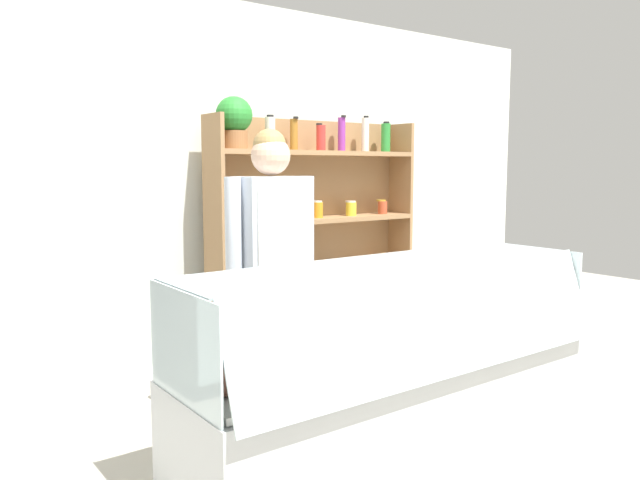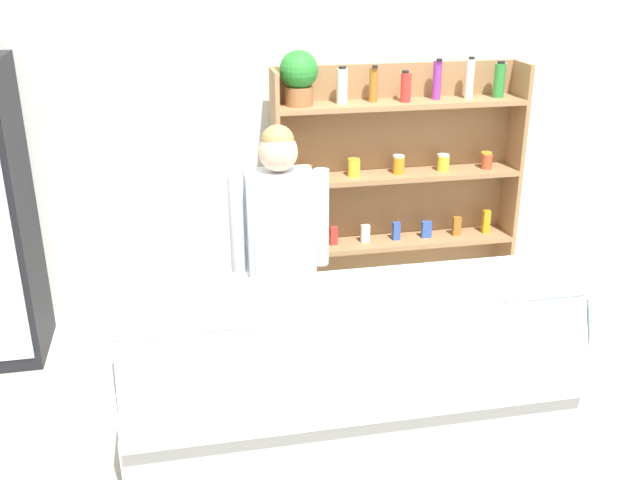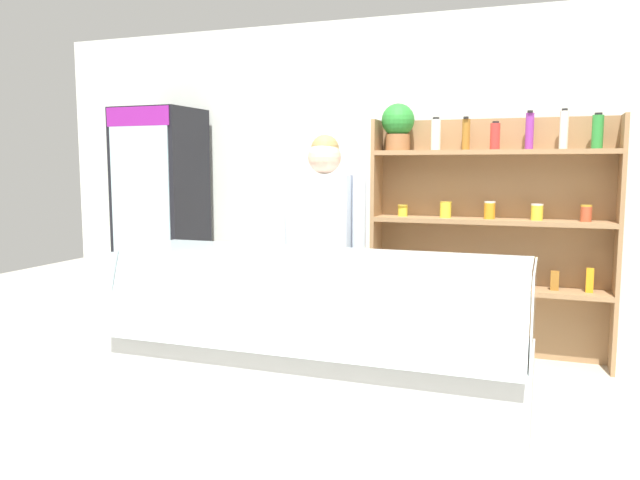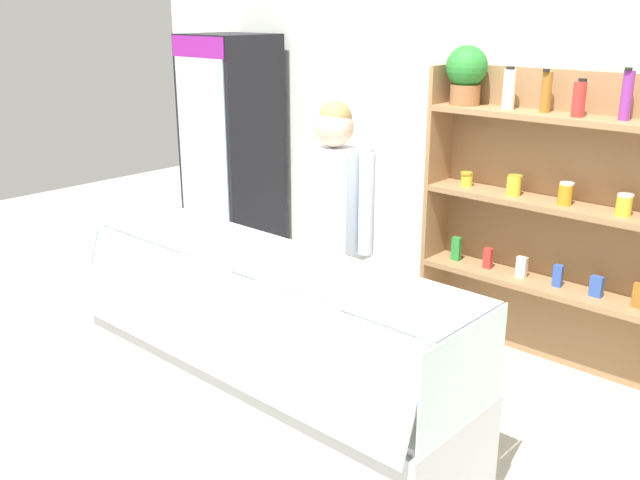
# 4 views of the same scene
# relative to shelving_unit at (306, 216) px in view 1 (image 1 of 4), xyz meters

# --- Properties ---
(ground_plane) EXTENTS (12.00, 12.00, 0.00)m
(ground_plane) POSITION_rel_shelving_unit_xyz_m (-0.60, -1.72, -1.09)
(ground_plane) COLOR #B7B2A3
(back_wall) EXTENTS (6.80, 0.10, 2.70)m
(back_wall) POSITION_rel_shelving_unit_xyz_m (-0.60, 0.29, 0.26)
(back_wall) COLOR silver
(back_wall) RESTS_ON ground
(shelving_unit) EXTENTS (1.80, 0.29, 1.96)m
(shelving_unit) POSITION_rel_shelving_unit_xyz_m (0.00, 0.00, 0.00)
(shelving_unit) COLOR #9E754C
(shelving_unit) RESTS_ON ground
(deli_display_case) EXTENTS (2.27, 0.74, 1.01)m
(deli_display_case) POSITION_rel_shelving_unit_xyz_m (-0.69, -1.74, -0.78)
(deli_display_case) COLOR silver
(deli_display_case) RESTS_ON ground
(shop_clerk) EXTENTS (0.58, 0.25, 1.69)m
(shop_clerk) POSITION_rel_shelving_unit_xyz_m (-0.92, -0.98, -0.10)
(shop_clerk) COLOR #383D51
(shop_clerk) RESTS_ON ground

